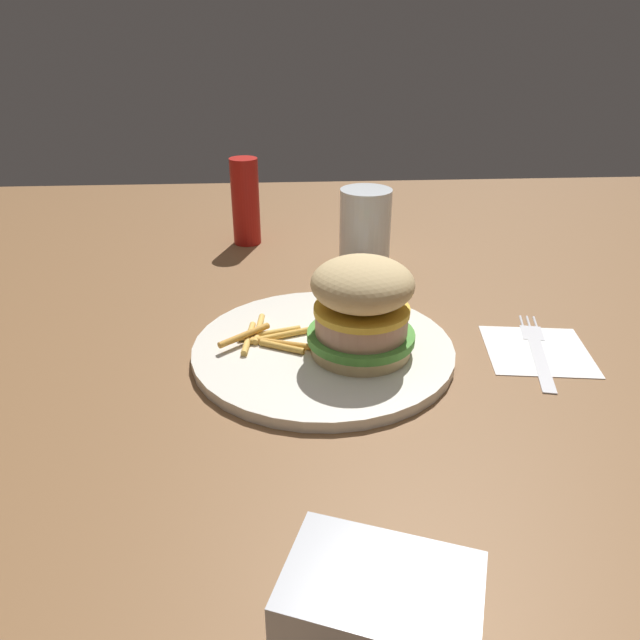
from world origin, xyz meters
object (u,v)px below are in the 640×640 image
Objects in this scene: fries_pile at (267,337)px; ketchup_bottle at (246,202)px; plate at (320,350)px; napkin at (537,350)px; fork at (537,348)px; drink_glass at (365,233)px; sandwich at (362,307)px.

ketchup_bottle reaches higher than fries_pile.
plate is at bearing 166.98° from fries_pile.
ketchup_bottle is at bearing -84.13° from fries_pile.
napkin is (-0.24, 0.01, -0.01)m from plate.
napkin is at bearing 178.06° from plate.
fork is 0.31m from drink_glass.
plate is 0.28m from drink_glass.
plate is 1.64× the size of fork.
ketchup_bottle is at bearing -70.75° from sandwich.
drink_glass reaches higher than plate.
fries_pile is at bearing -17.09° from sandwich.
ketchup_bottle reaches higher than napkin.
fries_pile reaches higher than fork.
fork is (-0.20, -0.01, -0.06)m from sandwich.
napkin is at bearing 120.47° from drink_glass.
plate is 2.48× the size of drink_glass.
ketchup_bottle is at bearing -75.79° from plate.
sandwich is 0.83× the size of ketchup_bottle.
ketchup_bottle is at bearing -48.73° from napkin.
ketchup_bottle is (0.33, -0.38, 0.07)m from napkin.
ketchup_bottle is (0.14, -0.39, 0.00)m from sandwich.
fries_pile is 0.92× the size of drink_glass.
plate is at bearing -1.94° from napkin.
sandwich is 1.03× the size of napkin.
fries_pile is 0.29m from drink_glass.
fork is 1.26× the size of ketchup_bottle.
plate is 0.24m from fork.
drink_glass reaches higher than fork.
sandwich is 0.41m from ketchup_bottle.
plate reaches higher than fork.
ketchup_bottle is at bearing -32.55° from drink_glass.
drink_glass is at bearing -59.53° from napkin.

